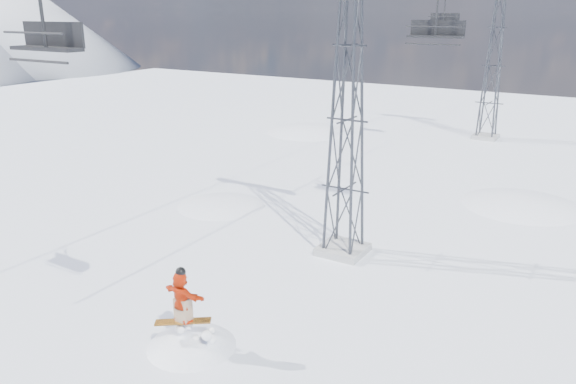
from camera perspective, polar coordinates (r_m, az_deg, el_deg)
name	(u,v)px	position (r m, az deg, el deg)	size (l,w,h in m)	color
ground	(202,341)	(17.64, -8.76, -14.70)	(120.00, 120.00, 0.00)	white
snow_terrain	(350,294)	(40.34, 6.32, -10.29)	(39.00, 37.00, 22.00)	white
lift_tower_near	(347,121)	(21.57, 6.01, 7.21)	(5.20, 1.80, 11.43)	#999999
lift_tower_far	(493,66)	(45.26, 20.12, 11.89)	(5.20, 1.80, 11.43)	#999999
lift_chair_near	(48,39)	(13.93, -23.23, 14.13)	(1.99, 0.57, 2.47)	black
lift_chair_mid	(436,30)	(23.32, 14.81, 15.58)	(2.15, 0.62, 2.67)	black
lift_chair_far	(444,19)	(39.80, 15.58, 16.62)	(1.94, 0.56, 2.40)	black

